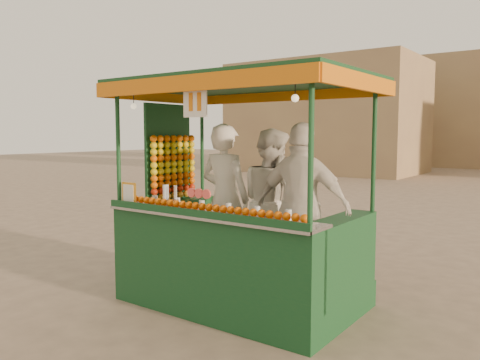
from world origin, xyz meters
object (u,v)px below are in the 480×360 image
Objects in this scene: vendor_left at (225,198)px; vendor_right at (302,207)px; vendor_middle at (272,202)px; juice_cart at (232,233)px.

vendor_right is (1.18, -0.10, 0.00)m from vendor_left.
vendor_middle is 0.97× the size of vendor_right.
vendor_middle is at bearing -158.29° from vendor_left.
vendor_left is 1.00× the size of vendor_right.
juice_cart reaches higher than vendor_middle.
juice_cart is at bearing 86.03° from vendor_middle.
juice_cart reaches higher than vendor_left.
juice_cart is 1.59× the size of vendor_right.
juice_cart is at bearing 1.61° from vendor_right.
vendor_right is at bearing 7.76° from juice_cart.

